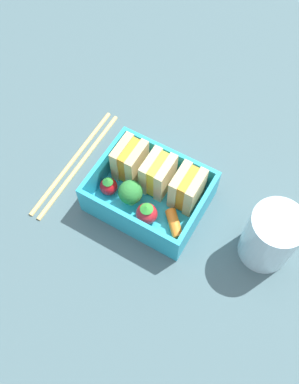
% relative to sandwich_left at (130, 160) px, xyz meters
% --- Properties ---
extents(ground_plane, '(1.20, 1.20, 0.02)m').
position_rel_sandwich_left_xyz_m(ground_plane, '(0.05, -0.02, -0.05)').
color(ground_plane, '#425E64').
extents(bento_tray, '(0.15, 0.12, 0.01)m').
position_rel_sandwich_left_xyz_m(bento_tray, '(0.05, -0.02, -0.04)').
color(bento_tray, '#26A7C5').
rests_on(bento_tray, ground_plane).
extents(bento_rim, '(0.15, 0.12, 0.04)m').
position_rel_sandwich_left_xyz_m(bento_rim, '(0.05, -0.02, -0.01)').
color(bento_rim, '#26A7C5').
rests_on(bento_rim, bento_tray).
extents(sandwich_left, '(0.04, 0.05, 0.06)m').
position_rel_sandwich_left_xyz_m(sandwich_left, '(0.00, 0.00, 0.00)').
color(sandwich_left, '#D5BC7D').
rests_on(sandwich_left, bento_tray).
extents(sandwich_center_left, '(0.04, 0.05, 0.06)m').
position_rel_sandwich_left_xyz_m(sandwich_center_left, '(0.05, 0.00, 0.00)').
color(sandwich_center_left, '#D1C189').
rests_on(sandwich_center_left, bento_tray).
extents(sandwich_center, '(0.04, 0.05, 0.06)m').
position_rel_sandwich_left_xyz_m(sandwich_center, '(0.09, 0.00, 0.00)').
color(sandwich_center, '#E1C184').
rests_on(sandwich_center, bento_tray).
extents(strawberry_left, '(0.02, 0.02, 0.03)m').
position_rel_sandwich_left_xyz_m(strawberry_left, '(-0.01, -0.04, -0.02)').
color(strawberry_left, red).
rests_on(strawberry_left, bento_tray).
extents(broccoli_floret, '(0.03, 0.03, 0.04)m').
position_rel_sandwich_left_xyz_m(broccoli_floret, '(0.03, -0.04, -0.00)').
color(broccoli_floret, '#8FC75E').
rests_on(broccoli_floret, bento_tray).
extents(strawberry_far_left, '(0.03, 0.03, 0.04)m').
position_rel_sandwich_left_xyz_m(strawberry_far_left, '(0.06, -0.05, -0.01)').
color(strawberry_far_left, red).
rests_on(strawberry_far_left, bento_tray).
extents(carrot_stick_far_left, '(0.04, 0.04, 0.01)m').
position_rel_sandwich_left_xyz_m(carrot_stick_far_left, '(0.10, -0.05, -0.02)').
color(carrot_stick_far_left, orange).
rests_on(carrot_stick_far_left, bento_tray).
extents(chopstick_pair, '(0.02, 0.21, 0.01)m').
position_rel_sandwich_left_xyz_m(chopstick_pair, '(-0.08, -0.03, -0.04)').
color(chopstick_pair, tan).
rests_on(chopstick_pair, ground_plane).
extents(drinking_glass, '(0.07, 0.07, 0.09)m').
position_rel_sandwich_left_xyz_m(drinking_glass, '(0.21, -0.01, 0.00)').
color(drinking_glass, silver).
rests_on(drinking_glass, ground_plane).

